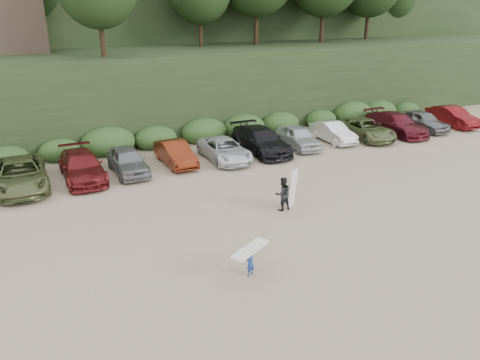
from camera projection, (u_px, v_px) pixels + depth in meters
ground at (298, 222)px, 21.31m from camera, size 120.00×120.00×0.00m
parked_cars at (242, 145)px, 30.33m from camera, size 39.58×5.98×1.64m
child_surfer at (250, 257)px, 16.93m from camera, size 1.83×1.35×1.09m
adult_surfer at (283, 193)px, 22.36m from camera, size 1.29×0.68×1.97m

